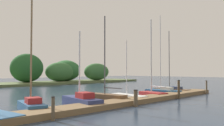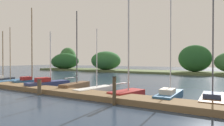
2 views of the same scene
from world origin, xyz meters
The scene contains 13 objects.
dock_pier centered at (0.00, 12.74, 0.17)m, with size 26.72×1.80×0.35m.
far_shore centered at (-5.11, 40.45, 2.17)m, with size 64.09×8.44×6.26m.
sailboat_0 centered at (-11.26, 14.93, 0.37)m, with size 1.59×3.46×6.05m.
sailboat_1 centered at (-8.44, 14.17, 0.24)m, with size 1.86×4.58×6.14m.
sailboat_2 centered at (-5.79, 14.89, 0.47)m, with size 1.78×3.48×8.04m.
sailboat_3 centered at (-2.43, 14.38, 0.40)m, with size 1.86×4.29×5.22m.
sailboat_4 centered at (0.48, 14.90, 0.40)m, with size 1.28×3.61×6.85m.
sailboat_5 centered at (2.81, 14.60, 0.24)m, with size 1.40×4.04×5.06m.
sailboat_6 centered at (5.85, 14.17, 0.40)m, with size 1.77×3.22×7.34m.
sailboat_7 centered at (8.57, 14.77, 0.35)m, with size 1.05×3.96×8.33m.
sailboat_8 centered at (11.00, 15.15, 0.31)m, with size 1.26×4.25×6.99m.
mooring_piling_2 centered at (-0.02, 11.47, 0.58)m, with size 0.31×0.31×1.15m.
mooring_piling_3 centered at (6.24, 11.63, 0.82)m, with size 0.24×0.24×1.63m.
Camera 2 is at (11.64, 2.40, 2.52)m, focal length 30.29 mm.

